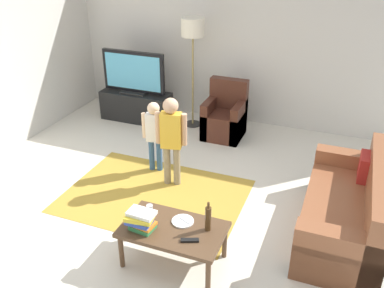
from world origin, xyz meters
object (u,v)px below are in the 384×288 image
(tv_remote, at_px, (190,240))
(plate, at_px, (183,221))
(child_center, at_px, (171,134))
(soda_can, at_px, (150,210))
(armchair, at_px, (225,118))
(tv_stand, at_px, (136,106))
(bottle, at_px, (208,218))
(child_near_tv, at_px, (154,130))
(floor_lamp, at_px, (193,33))
(book_stack, at_px, (141,220))
(tv, at_px, (134,73))
(couch, at_px, (351,212))
(coffee_table, at_px, (173,232))

(tv_remote, distance_m, plate, 0.29)
(child_center, distance_m, soda_can, 1.29)
(armchair, bearing_deg, tv_stand, 178.60)
(bottle, distance_m, tv_remote, 0.27)
(tv_stand, xyz_separation_m, child_near_tv, (1.06, -1.43, 0.36))
(child_center, bearing_deg, floor_lamp, 103.07)
(child_near_tv, distance_m, book_stack, 1.82)
(tv_remote, xyz_separation_m, plate, (-0.17, 0.24, -0.00))
(tv, bearing_deg, soda_can, -59.21)
(floor_lamp, xyz_separation_m, book_stack, (0.74, -3.27, -1.03))
(tv, bearing_deg, child_near_tv, -53.12)
(book_stack, relative_size, tv_remote, 1.68)
(couch, relative_size, soda_can, 15.00)
(tv, relative_size, child_near_tv, 1.10)
(coffee_table, distance_m, plate, 0.14)
(armchair, height_order, soda_can, armchair)
(armchair, distance_m, tv_remote, 3.14)
(floor_lamp, relative_size, tv_remote, 10.47)
(child_center, bearing_deg, coffee_table, -65.59)
(tv_remote, bearing_deg, book_stack, 157.52)
(armchair, bearing_deg, plate, -81.02)
(floor_lamp, height_order, plate, floor_lamp)
(armchair, xyz_separation_m, soda_can, (0.10, -2.85, 0.18))
(armchair, relative_size, tv_remote, 5.29)
(coffee_table, bearing_deg, soda_can, 161.57)
(couch, relative_size, child_near_tv, 1.80)
(child_near_tv, bearing_deg, coffee_table, -58.59)
(tv, xyz_separation_m, bottle, (2.33, -2.87, -0.30))
(bottle, height_order, plate, bottle)
(child_center, xyz_separation_m, soda_can, (0.30, -1.23, -0.24))
(plate, bearing_deg, book_stack, -143.68)
(child_near_tv, height_order, tv_remote, child_near_tv)
(tv, height_order, floor_lamp, floor_lamp)
(couch, distance_m, tv_remote, 1.83)
(floor_lamp, height_order, book_stack, floor_lamp)
(floor_lamp, bearing_deg, coffee_table, -71.96)
(soda_can, bearing_deg, plate, 3.27)
(bottle, bearing_deg, tv_stand, 128.87)
(bottle, xyz_separation_m, soda_can, (-0.62, 0.00, -0.07))
(child_center, bearing_deg, tv_remote, -60.39)
(tv_stand, distance_m, book_stack, 3.57)
(book_stack, bearing_deg, child_center, 102.53)
(tv, distance_m, child_center, 2.17)
(tv_stand, xyz_separation_m, soda_can, (1.71, -2.89, 0.24))
(book_stack, distance_m, tv_remote, 0.51)
(armchair, xyz_separation_m, coffee_table, (0.40, -2.95, 0.07))
(tv_stand, xyz_separation_m, tv, (-0.00, -0.02, 0.60))
(child_center, xyz_separation_m, coffee_table, (0.60, -1.33, -0.35))
(soda_can, bearing_deg, couch, 27.39)
(soda_can, bearing_deg, book_stack, -84.84)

